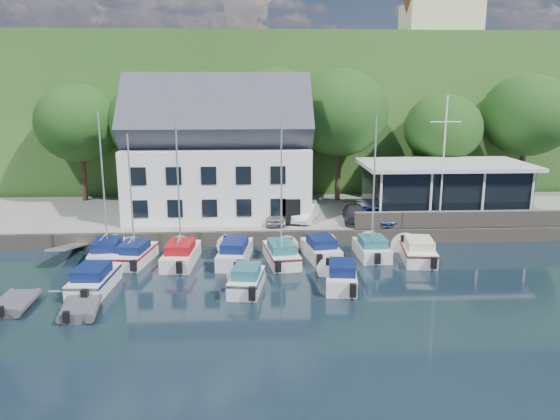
# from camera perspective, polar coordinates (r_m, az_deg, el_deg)

# --- Properties ---
(ground) EXTENTS (180.00, 180.00, 0.00)m
(ground) POSITION_cam_1_polar(r_m,az_deg,el_deg) (29.10, 6.02, -9.78)
(ground) COLOR black
(ground) RESTS_ON ground
(quay) EXTENTS (60.00, 13.00, 1.00)m
(quay) POSITION_cam_1_polar(r_m,az_deg,el_deg) (45.47, 2.64, -0.61)
(quay) COLOR gray
(quay) RESTS_ON ground
(quay_face) EXTENTS (60.00, 0.30, 1.00)m
(quay_face) POSITION_cam_1_polar(r_m,az_deg,el_deg) (39.23, 3.56, -2.86)
(quay_face) COLOR #675E52
(quay_face) RESTS_ON ground
(hillside) EXTENTS (160.00, 75.00, 16.00)m
(hillside) POSITION_cam_1_polar(r_m,az_deg,el_deg) (88.63, -0.15, 10.99)
(hillside) COLOR #2C541F
(hillside) RESTS_ON ground
(field_patch) EXTENTS (50.00, 30.00, 0.30)m
(field_patch) POSITION_cam_1_polar(r_m,az_deg,el_deg) (97.37, 4.50, 15.94)
(field_patch) COLOR #596532
(field_patch) RESTS_ON hillside
(farmhouse) EXTENTS (10.40, 7.00, 8.20)m
(farmhouse) POSITION_cam_1_polar(r_m,az_deg,el_deg) (83.25, 16.40, 18.69)
(farmhouse) COLOR beige
(farmhouse) RESTS_ON hillside
(harbor_building) EXTENTS (14.40, 8.20, 8.70)m
(harbor_building) POSITION_cam_1_polar(r_m,az_deg,el_deg) (43.44, -6.43, 5.19)
(harbor_building) COLOR white
(harbor_building) RESTS_ON quay
(club_pavilion) EXTENTS (13.20, 7.20, 4.10)m
(club_pavilion) POSITION_cam_1_polar(r_m,az_deg,el_deg) (45.91, 16.67, 2.23)
(club_pavilion) COLOR black
(club_pavilion) RESTS_ON quay
(seawall) EXTENTS (18.00, 0.50, 1.20)m
(seawall) POSITION_cam_1_polar(r_m,az_deg,el_deg) (42.38, 19.86, -0.89)
(seawall) COLOR #675E52
(seawall) RESTS_ON quay
(gangway) EXTENTS (1.20, 6.00, 1.40)m
(gangway) POSITION_cam_1_polar(r_m,az_deg,el_deg) (39.13, -20.94, -4.54)
(gangway) COLOR silver
(gangway) RESTS_ON ground
(car_silver) EXTENTS (1.65, 3.69, 1.23)m
(car_silver) POSITION_cam_1_polar(r_m,az_deg,el_deg) (40.91, -0.59, -0.55)
(car_silver) COLOR #A9A8AD
(car_silver) RESTS_ON quay
(car_white) EXTENTS (2.49, 4.08, 1.27)m
(car_white) POSITION_cam_1_polar(r_m,az_deg,el_deg) (41.67, 2.67, -0.28)
(car_white) COLOR silver
(car_white) RESTS_ON quay
(car_dgrey) EXTENTS (2.10, 4.29, 1.20)m
(car_dgrey) POSITION_cam_1_polar(r_m,az_deg,el_deg) (41.82, 7.79, -0.39)
(car_dgrey) COLOR #2B2A2F
(car_dgrey) RESTS_ON quay
(car_blue) EXTENTS (2.55, 4.05, 1.29)m
(car_blue) POSITION_cam_1_polar(r_m,az_deg,el_deg) (41.81, 10.30, -0.43)
(car_blue) COLOR #2F4890
(car_blue) RESTS_ON quay
(flagpole) EXTENTS (2.27, 0.20, 9.44)m
(flagpole) POSITION_cam_1_polar(r_m,az_deg,el_deg) (42.02, 16.70, 4.96)
(flagpole) COLOR white
(flagpole) RESTS_ON quay
(tree_0) EXTENTS (7.55, 7.55, 10.32)m
(tree_0) POSITION_cam_1_polar(r_m,az_deg,el_deg) (51.40, -20.08, 6.61)
(tree_0) COLOR black
(tree_0) RESTS_ON quay
(tree_1) EXTENTS (7.63, 7.63, 10.43)m
(tree_1) POSITION_cam_1_polar(r_m,az_deg,el_deg) (49.87, -13.22, 6.94)
(tree_1) COLOR black
(tree_1) RESTS_ON quay
(tree_2) EXTENTS (8.56, 8.56, 11.70)m
(tree_2) POSITION_cam_1_polar(r_m,az_deg,el_deg) (48.80, -0.66, 7.90)
(tree_2) COLOR black
(tree_2) RESTS_ON quay
(tree_3) EXTENTS (8.49, 8.49, 11.60)m
(tree_3) POSITION_cam_1_polar(r_m,az_deg,el_deg) (48.62, 6.16, 7.76)
(tree_3) COLOR black
(tree_3) RESTS_ON quay
(tree_4) EXTENTS (6.90, 6.90, 9.43)m
(tree_4) POSITION_cam_1_polar(r_m,az_deg,el_deg) (51.37, 16.56, 6.35)
(tree_4) COLOR black
(tree_4) RESTS_ON quay
(tree_5) EXTENTS (8.15, 8.15, 11.14)m
(tree_5) POSITION_cam_1_polar(r_m,az_deg,el_deg) (54.64, 24.24, 7.03)
(tree_5) COLOR black
(tree_5) RESTS_ON quay
(boat_r1_0) EXTENTS (2.36, 5.96, 9.42)m
(boat_r1_0) POSITION_cam_1_polar(r_m,az_deg,el_deg) (36.02, -17.96, 1.96)
(boat_r1_0) COLOR silver
(boat_r1_0) RESTS_ON ground
(boat_r1_1) EXTENTS (2.89, 5.98, 8.54)m
(boat_r1_1) POSITION_cam_1_polar(r_m,az_deg,el_deg) (35.48, -15.29, 1.25)
(boat_r1_1) COLOR silver
(boat_r1_1) RESTS_ON ground
(boat_r1_2) EXTENTS (2.51, 6.63, 9.12)m
(boat_r1_2) POSITION_cam_1_polar(r_m,az_deg,el_deg) (34.60, -10.56, 1.69)
(boat_r1_2) COLOR silver
(boat_r1_2) RESTS_ON ground
(boat_r1_3) EXTENTS (2.80, 7.20, 1.53)m
(boat_r1_3) POSITION_cam_1_polar(r_m,az_deg,el_deg) (35.48, -4.73, -4.18)
(boat_r1_3) COLOR silver
(boat_r1_3) RESTS_ON ground
(boat_r1_4) EXTENTS (2.78, 6.51, 8.68)m
(boat_r1_4) POSITION_cam_1_polar(r_m,az_deg,el_deg) (34.29, 0.14, 1.43)
(boat_r1_4) COLOR silver
(boat_r1_4) RESTS_ON ground
(boat_r1_5) EXTENTS (2.88, 5.81, 1.54)m
(boat_r1_5) POSITION_cam_1_polar(r_m,az_deg,el_deg) (36.02, 4.30, -3.89)
(boat_r1_5) COLOR silver
(boat_r1_5) RESTS_ON ground
(boat_r1_6) EXTENTS (2.23, 5.44, 8.52)m
(boat_r1_6) POSITION_cam_1_polar(r_m,az_deg,el_deg) (35.97, 9.76, 1.66)
(boat_r1_6) COLOR silver
(boat_r1_6) RESTS_ON ground
(boat_r1_7) EXTENTS (2.91, 6.30, 1.51)m
(boat_r1_7) POSITION_cam_1_polar(r_m,az_deg,el_deg) (36.72, 14.20, -3.96)
(boat_r1_7) COLOR silver
(boat_r1_7) RESTS_ON ground
(boat_r2_0) EXTENTS (2.45, 6.10, 1.48)m
(boat_r2_0) POSITION_cam_1_polar(r_m,az_deg,el_deg) (32.29, -18.87, -6.68)
(boat_r2_0) COLOR silver
(boat_r2_0) RESTS_ON ground
(boat_r2_2) EXTENTS (2.57, 5.20, 1.49)m
(boat_r2_2) POSITION_cam_1_polar(r_m,az_deg,el_deg) (30.56, -3.53, -7.08)
(boat_r2_2) COLOR silver
(boat_r2_2) RESTS_ON ground
(boat_r2_3) EXTENTS (2.59, 5.80, 1.49)m
(boat_r2_3) POSITION_cam_1_polar(r_m,az_deg,el_deg) (31.33, 6.40, -6.63)
(boat_r2_3) COLOR silver
(boat_r2_3) RESTS_ON ground
(dinghy_0) EXTENTS (1.93, 3.18, 0.74)m
(dinghy_0) POSITION_cam_1_polar(r_m,az_deg,el_deg) (31.42, -26.05, -8.61)
(dinghy_0) COLOR #3D3E42
(dinghy_0) RESTS_ON ground
(dinghy_1) EXTENTS (2.29, 3.37, 0.73)m
(dinghy_1) POSITION_cam_1_polar(r_m,az_deg,el_deg) (29.50, -20.16, -9.45)
(dinghy_1) COLOR #3D3E42
(dinghy_1) RESTS_ON ground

